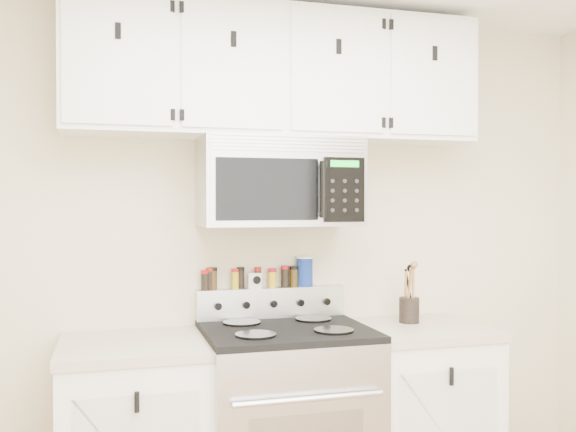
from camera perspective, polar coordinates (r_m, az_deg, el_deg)
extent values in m
cube|color=beige|center=(3.28, -1.65, -3.71)|extent=(3.50, 0.01, 2.50)
cube|color=#B7B7BA|center=(3.15, -0.15, -18.68)|extent=(0.76, 0.65, 0.92)
cube|color=black|center=(3.02, -0.15, -10.16)|extent=(0.76, 0.65, 0.03)
cube|color=#B7B7BA|center=(3.28, -1.50, -7.68)|extent=(0.76, 0.08, 0.15)
cylinder|color=black|center=(2.83, -2.89, -10.52)|extent=(0.18, 0.18, 0.01)
cylinder|color=black|center=(2.93, 4.10, -10.12)|extent=(0.18, 0.18, 0.01)
cylinder|color=black|center=(3.12, -4.13, -9.44)|extent=(0.18, 0.18, 0.01)
cylinder|color=black|center=(3.21, 2.26, -9.13)|extent=(0.18, 0.18, 0.01)
cube|color=tan|center=(2.95, -13.57, -11.17)|extent=(0.64, 0.62, 0.04)
cube|color=white|center=(3.42, 11.50, -17.44)|extent=(0.62, 0.60, 0.88)
cube|color=tan|center=(3.30, 11.53, -9.84)|extent=(0.64, 0.62, 0.04)
cube|color=#9E9EA3|center=(3.09, -0.82, 3.04)|extent=(0.76, 0.38, 0.42)
cube|color=#B7B7BA|center=(2.92, 0.18, 6.51)|extent=(0.73, 0.01, 0.08)
cube|color=black|center=(2.88, -1.81, 2.39)|extent=(0.47, 0.01, 0.28)
cube|color=black|center=(2.98, 5.01, 2.34)|extent=(0.20, 0.01, 0.30)
cylinder|color=black|center=(2.91, 3.16, 2.38)|extent=(0.03, 0.03, 0.26)
cube|color=white|center=(3.18, -0.94, 12.44)|extent=(2.00, 0.33, 0.62)
cube|color=white|center=(2.91, -14.87, 13.46)|extent=(0.46, 0.01, 0.57)
cube|color=black|center=(2.93, -14.88, 15.63)|extent=(0.02, 0.01, 0.07)
cube|color=white|center=(2.96, -4.88, 13.28)|extent=(0.46, 0.01, 0.57)
cube|color=black|center=(2.98, -4.85, 15.41)|extent=(0.03, 0.01, 0.07)
cube|color=white|center=(3.09, 4.49, 12.75)|extent=(0.46, 0.01, 0.57)
cube|color=black|center=(3.11, 4.54, 14.79)|extent=(0.03, 0.01, 0.07)
cube|color=white|center=(3.30, 12.85, 12.00)|extent=(0.46, 0.01, 0.57)
cube|color=black|center=(3.31, 12.93, 13.92)|extent=(0.02, 0.01, 0.07)
cylinder|color=black|center=(3.35, 10.72, -8.22)|extent=(0.10, 0.10, 0.13)
cylinder|color=olive|center=(3.33, 10.73, -6.56)|extent=(0.01, 0.01, 0.24)
cylinder|color=olive|center=(3.33, 11.06, -6.41)|extent=(0.01, 0.01, 0.26)
cylinder|color=olive|center=(3.34, 10.40, -6.70)|extent=(0.01, 0.01, 0.22)
cylinder|color=black|center=(3.35, 10.73, -6.59)|extent=(0.01, 0.01, 0.23)
cylinder|color=olive|center=(3.31, 10.73, -6.53)|extent=(0.01, 0.01, 0.25)
cube|color=white|center=(3.24, -2.89, -5.74)|extent=(0.08, 0.07, 0.08)
cylinder|color=navy|center=(3.30, 1.49, -5.03)|extent=(0.08, 0.08, 0.14)
cylinder|color=white|center=(3.30, 1.49, -3.69)|extent=(0.08, 0.08, 0.01)
cylinder|color=black|center=(3.20, -7.37, -5.81)|extent=(0.04, 0.04, 0.08)
cylinder|color=#A90F0D|center=(3.19, -7.37, -4.94)|extent=(0.04, 0.04, 0.02)
cylinder|color=black|center=(3.20, -6.92, -5.71)|extent=(0.04, 0.04, 0.09)
cylinder|color=maroon|center=(3.19, -6.92, -4.73)|extent=(0.04, 0.04, 0.02)
cylinder|color=#472D11|center=(3.20, -6.69, -5.69)|extent=(0.04, 0.04, 0.09)
cylinder|color=black|center=(3.19, -6.69, -4.70)|extent=(0.04, 0.04, 0.02)
cylinder|color=gold|center=(3.22, -4.71, -5.72)|extent=(0.04, 0.04, 0.09)
cylinder|color=#B2180D|center=(3.21, -4.71, -4.83)|extent=(0.04, 0.04, 0.02)
cylinder|color=black|center=(3.23, -4.23, -5.65)|extent=(0.04, 0.04, 0.09)
cylinder|color=black|center=(3.22, -4.23, -4.70)|extent=(0.04, 0.04, 0.02)
cylinder|color=#3B1F0E|center=(3.24, -2.71, -5.63)|extent=(0.03, 0.03, 0.09)
cylinder|color=maroon|center=(3.24, -2.71, -4.69)|extent=(0.04, 0.04, 0.02)
cylinder|color=gold|center=(3.26, -1.40, -5.68)|extent=(0.04, 0.04, 0.08)
cylinder|color=#AB0D1B|center=(3.26, -1.40, -4.84)|extent=(0.04, 0.04, 0.02)
cylinder|color=black|center=(3.28, -0.27, -5.53)|extent=(0.04, 0.04, 0.09)
cylinder|color=maroon|center=(3.27, -0.27, -4.58)|extent=(0.04, 0.04, 0.02)
cylinder|color=#3F2E0F|center=(3.29, 0.54, -5.54)|extent=(0.04, 0.04, 0.09)
cylinder|color=black|center=(3.29, 0.54, -4.63)|extent=(0.05, 0.05, 0.02)
cylinder|color=gold|center=(3.31, 1.59, -5.67)|extent=(0.04, 0.04, 0.07)
cylinder|color=black|center=(3.31, 1.59, -4.93)|extent=(0.04, 0.04, 0.02)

